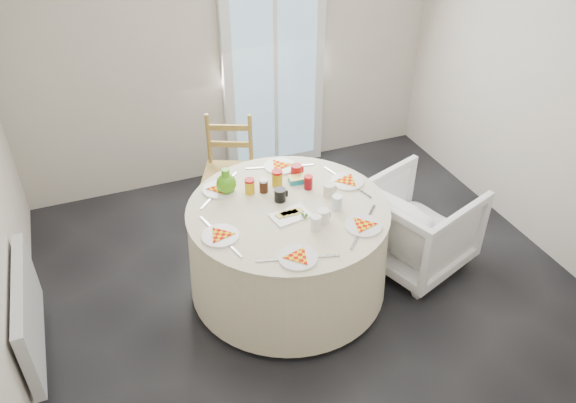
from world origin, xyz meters
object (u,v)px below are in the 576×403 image
object	(u,v)px
table	(288,249)
wooden_chair	(229,173)
radiator	(29,313)
armchair	(418,221)
green_pitcher	(226,178)

from	to	relation	value
table	wooden_chair	bearing A→B (deg)	98.03
table	wooden_chair	distance (m)	1.04
wooden_chair	table	bearing A→B (deg)	-58.20
radiator	table	world-z (taller)	table
armchair	radiator	bearing A→B (deg)	68.33
table	wooden_chair	world-z (taller)	wooden_chair
green_pitcher	armchair	bearing A→B (deg)	-19.50
wooden_chair	green_pitcher	bearing A→B (deg)	-82.36
radiator	wooden_chair	bearing A→B (deg)	31.76
wooden_chair	green_pitcher	size ratio (longest dim) A/B	4.97
armchair	wooden_chair	bearing A→B (deg)	27.58
table	radiator	bearing A→B (deg)	179.70
table	green_pitcher	bearing A→B (deg)	134.84
radiator	armchair	bearing A→B (deg)	-1.75
armchair	green_pitcher	bearing A→B (deg)	53.34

